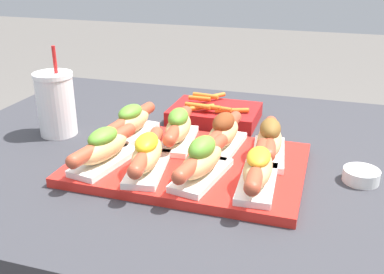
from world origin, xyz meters
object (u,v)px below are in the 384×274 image
Objects in this scene: hot_dog_6 at (223,133)px; hot_dog_2 at (202,160)px; hot_dog_0 at (104,148)px; hot_dog_5 at (178,128)px; hot_dog_7 at (269,140)px; serving_tray at (189,164)px; drink_cup at (56,104)px; sauce_bowl at (361,175)px; hot_dog_3 at (258,169)px; hot_dog_1 at (147,154)px; fries_basket at (215,113)px; hot_dog_4 at (131,122)px.

hot_dog_2 is at bearing -92.33° from hot_dog_6.
hot_dog_5 reaches higher than hot_dog_0.
hot_dog_6 and hot_dog_7 have the same top height.
hot_dog_7 is at bearing -5.00° from hot_dog_6.
serving_tray is 2.15× the size of drink_cup.
sauce_bowl is at bearing 7.64° from serving_tray.
hot_dog_3 is at bearing -23.89° from serving_tray.
hot_dog_7 is (0.14, 0.06, 0.04)m from serving_tray.
hot_dog_2 is 0.41m from drink_cup.
serving_tray is 0.10m from hot_dog_1.
hot_dog_5 is at bearing 175.43° from sauce_bowl.
sauce_bowl is at bearing 13.19° from hot_dog_0.
drink_cup is at bearing 143.34° from hot_dog_0.
drink_cup reaches higher than hot_dog_1.
hot_dog_7 is at bearing 23.23° from serving_tray.
hot_dog_0 is 0.32m from hot_dog_7.
hot_dog_0 is at bearing -125.94° from hot_dog_5.
drink_cup is at bearing 166.95° from serving_tray.
hot_dog_5 is at bearing 177.09° from hot_dog_7.
serving_tray is at bearing -125.61° from hot_dog_6.
hot_dog_6 is at bearing -70.58° from fries_basket.
hot_dog_7 reaches higher than hot_dog_1.
sauce_bowl is at bearing -6.39° from hot_dog_7.
hot_dog_4 is 0.24m from fries_basket.
hot_dog_0 is at bearing -86.45° from hot_dog_4.
drink_cup is (-0.19, 0.01, 0.02)m from hot_dog_4.
fries_basket reaches higher than serving_tray.
hot_dog_4 is 0.11m from hot_dog_5.
hot_dog_4 is at bearing 93.55° from hot_dog_0.
hot_dog_6 is (-0.09, 0.13, 0.00)m from hot_dog_3.
hot_dog_7 is 0.49m from drink_cup.
hot_dog_3 is 0.13m from hot_dog_7.
hot_dog_4 reaches higher than fries_basket.
serving_tray is at bearing 156.11° from hot_dog_3.
hot_dog_2 is at bearing 2.25° from hot_dog_1.
fries_basket is (-0.16, 0.21, -0.03)m from hot_dog_7.
fries_basket reaches higher than sauce_bowl.
hot_dog_5 is 2.93× the size of sauce_bowl.
hot_dog_6 is at bearing -1.29° from drink_cup.
hot_dog_0 is 0.99× the size of hot_dog_4.
hot_dog_5 is at bearing -97.44° from fries_basket.
hot_dog_1 reaches higher than sauce_bowl.
fries_basket is (-0.07, 0.20, -0.03)m from hot_dog_6.
serving_tray is at bearing -57.16° from hot_dog_5.
fries_basket is (0.03, 0.20, -0.03)m from hot_dog_5.
drink_cup is 0.96× the size of fries_basket.
hot_dog_4 is at bearing 145.45° from hot_dog_2.
fries_basket is at bearing 83.73° from hot_dog_1.
fries_basket is at bearing 55.75° from hot_dog_4.
hot_dog_0 is 0.48m from sauce_bowl.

